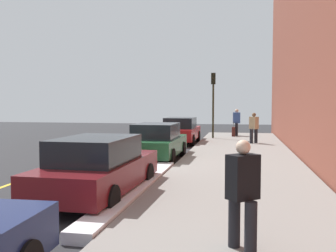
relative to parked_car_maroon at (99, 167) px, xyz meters
name	(u,v)px	position (x,y,z in m)	size (l,w,h in m)	color
ground_plane	(155,162)	(5.69, -0.14, -0.76)	(56.00, 56.00, 0.00)	#28282B
sidewalk	(240,163)	(5.69, -3.44, -0.68)	(28.00, 4.60, 0.15)	gray
lane_stripe_centre	(79,160)	(5.69, 3.06, -0.75)	(28.00, 0.14, 0.01)	gold
snow_bank_curb	(138,189)	(0.62, -0.84, -0.65)	(7.65, 0.56, 0.22)	white
parked_car_maroon	(99,167)	(0.00, 0.00, 0.00)	(4.70, 2.00, 1.51)	black
parked_car_green	(157,142)	(6.35, -0.09, 0.00)	(4.17, 1.94, 1.51)	black
parked_car_red	(181,130)	(12.87, -0.05, 0.00)	(4.21, 1.92, 1.51)	black
pedestrian_blue_coat	(237,121)	(17.09, -3.17, 0.35)	(0.59, 0.49, 1.79)	black
pedestrian_black_coat	(243,192)	(-3.26, -3.50, 0.27)	(0.51, 0.52, 1.66)	black
pedestrian_tan_coat	(254,127)	(12.41, -4.15, 0.28)	(0.51, 0.52, 1.66)	black
traffic_light_pole	(213,94)	(15.08, -1.75, 2.15)	(0.35, 0.26, 4.06)	#2D2D19
rolling_suitcase	(233,132)	(16.58, -2.99, -0.30)	(0.34, 0.22, 0.97)	#471E19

